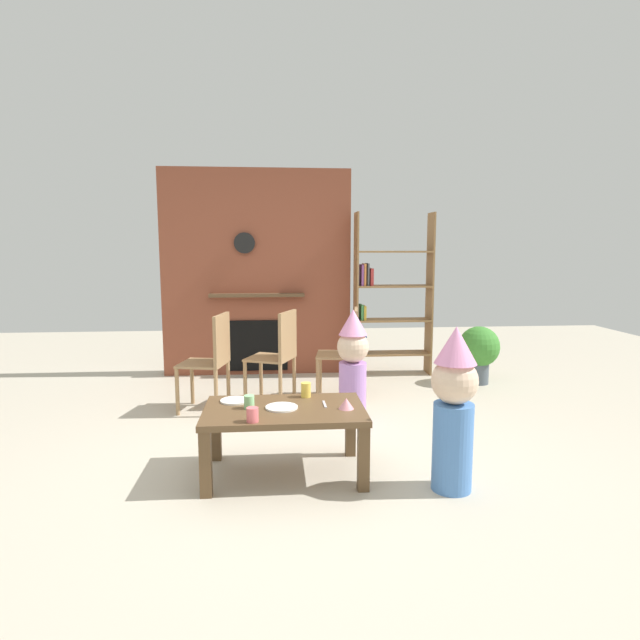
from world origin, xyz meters
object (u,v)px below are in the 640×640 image
Objects in this scene: paper_plate_rear at (235,401)px; potted_plant_tall at (479,350)px; paper_cup_near_left at (306,390)px; paper_plate_front at (282,407)px; dining_chair_right at (346,348)px; dining_chair_left at (212,356)px; paper_cup_center at (249,402)px; dining_chair_middle at (279,351)px; bookshelf at (388,299)px; child_in_pink at (353,363)px; child_with_cone_hat at (454,405)px; coffee_table at (284,418)px; paper_cup_near_right at (252,415)px; birthday_cake_slice at (346,403)px.

paper_plate_rear is 0.31× the size of potted_plant_tall.
paper_cup_near_left is 0.30m from paper_plate_front.
dining_chair_right is 1.61m from potted_plant_tall.
paper_cup_center is at bearing 118.08° from dining_chair_left.
dining_chair_middle is (0.21, 1.61, 0.01)m from paper_cup_center.
paper_cup_center is at bearing 105.66° from dining_chair_middle.
bookshelf reaches higher than child_in_pink.
paper_plate_front is at bearing 125.33° from dining_chair_left.
potted_plant_tall is (1.54, 0.45, -0.13)m from dining_chair_right.
child_with_cone_hat is at bearing -16.38° from paper_plate_front.
coffee_table is 1.18m from child_in_pink.
paper_cup_near_right is at bearing -134.12° from potted_plant_tall.
bookshelf reaches higher than child_with_cone_hat.
bookshelf is at bearing 63.85° from paper_cup_near_right.
potted_plant_tall is (1.58, 1.18, -0.14)m from child_in_pink.
birthday_cake_slice is 0.11× the size of dining_chair_left.
paper_cup_center is at bearing 2.53° from child_with_cone_hat.
paper_cup_near_left is 0.10× the size of child_with_cone_hat.
birthday_cake_slice is 1.08m from child_in_pink.
birthday_cake_slice is 0.16× the size of potted_plant_tall.
paper_cup_near_right is 2.17m from dining_chair_right.
paper_cup_center is at bearing 96.84° from paper_cup_near_right.
dining_chair_middle is (-0.18, 1.38, 0.01)m from paper_cup_near_left.
paper_cup_center is 0.20m from paper_plate_rear.
child_with_cone_hat is 1.39m from child_in_pink.
child_with_cone_hat is at bearing -19.71° from paper_plate_rear.
child_in_pink is (0.62, 1.01, 0.06)m from paper_plate_front.
child_with_cone_hat is 1.61× the size of potted_plant_tall.
potted_plant_tall is at bearing 44.92° from paper_plate_front.
paper_cup_near_left reaches higher than paper_cup_center.
bookshelf is at bearing 64.98° from coffee_table.
paper_plate_front is 1.57m from dining_chair_left.
paper_cup_center is at bearing -118.93° from bookshelf.
dining_chair_middle is at bearing -139.67° from bookshelf.
bookshelf is at bearing 72.65° from birthday_cake_slice.
dining_chair_left is (-0.61, 1.45, 0.05)m from paper_plate_front.
potted_plant_tall reaches higher than coffee_table.
bookshelf is 2.74m from paper_cup_near_left.
dining_chair_middle reaches higher than potted_plant_tall.
paper_cup_center is 0.63m from birthday_cake_slice.
paper_cup_center is 3.25m from potted_plant_tall.
birthday_cake_slice is 0.68m from child_with_cone_hat.
dining_chair_left is at bearing 104.30° from paper_cup_near_right.
paper_plate_rear is at bearing -141.33° from potted_plant_tall.
dining_chair_middle is at bearing 82.74° from paper_cup_center.
bookshelf is 1.85× the size of child_with_cone_hat.
child_in_pink reaches higher than paper_cup_near_right.
paper_cup_near_left is 0.10× the size of child_in_pink.
coffee_table is 10.49× the size of birthday_cake_slice.
paper_cup_near_left is (-1.11, -2.47, -0.39)m from bookshelf.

